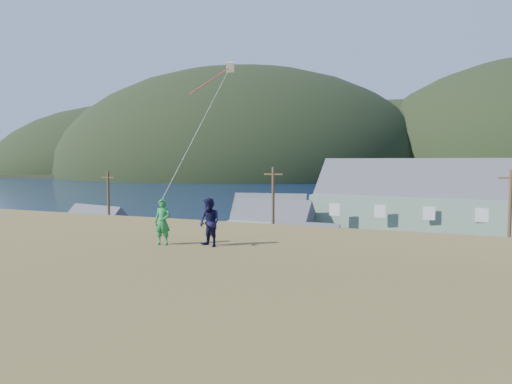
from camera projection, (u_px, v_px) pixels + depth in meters
ground at (289, 291)px, 36.39m from camera, size 900.00×900.00×0.00m
hillside at (53, 379)px, 14.21m from camera, size 110.00×47.50×7.20m
grass_strip at (281, 298)px, 34.54m from camera, size 110.00×8.00×0.10m
waterfront_lot at (335, 251)px, 52.09m from camera, size 72.00×36.00×0.12m
wharf at (329, 221)px, 75.57m from camera, size 26.00×14.00×0.90m
far_shore at (426, 173)px, 341.18m from camera, size 900.00×320.00×2.00m
far_hills at (485, 175)px, 280.94m from camera, size 760.00×265.00×143.00m
lodge at (478, 210)px, 50.73m from camera, size 37.68×14.52×12.92m
shed_teal at (91, 231)px, 51.73m from camera, size 9.13×7.18×6.43m
shed_palegreen_near at (271, 226)px, 54.36m from camera, size 9.75×6.31×6.96m
shed_white at (303, 248)px, 43.51m from camera, size 6.80×4.52×5.37m
shed_palegreen_far at (270, 216)px, 64.54m from camera, size 11.27×7.65×6.98m
utility_poles at (277, 227)px, 38.03m from camera, size 34.77×0.24×9.78m
parked_cars at (261, 235)px, 58.32m from camera, size 21.88×12.97×1.53m
kite_flyer_green at (163, 222)px, 17.35m from camera, size 0.69×0.50×1.76m
kite_flyer_navy at (209, 222)px, 17.04m from camera, size 1.06×0.95×1.81m
kite_rig at (226, 71)px, 25.71m from camera, size 1.41×4.94×11.63m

